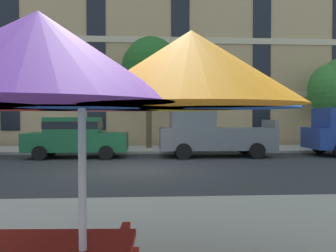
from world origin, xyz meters
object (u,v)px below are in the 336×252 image
object	(u,v)px
street_tree_middle	(148,67)
sedan_green	(76,136)
patio_umbrella	(82,80)
pickup_gray	(211,134)

from	to	relation	value
street_tree_middle	sedan_green	bearing A→B (deg)	-135.23
street_tree_middle	patio_umbrella	distance (m)	16.06
sedan_green	patio_umbrella	xyz separation A→B (m)	(2.62, -12.70, 1.11)
street_tree_middle	patio_umbrella	xyz separation A→B (m)	(-0.58, -15.87, -2.39)
pickup_gray	patio_umbrella	world-z (taller)	patio_umbrella
street_tree_middle	patio_umbrella	bearing A→B (deg)	-92.09
sedan_green	street_tree_middle	distance (m)	5.71
sedan_green	street_tree_middle	size ratio (longest dim) A/B	0.73
sedan_green	pickup_gray	xyz separation A→B (m)	(6.01, 0.00, 0.08)
sedan_green	patio_umbrella	world-z (taller)	patio_umbrella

